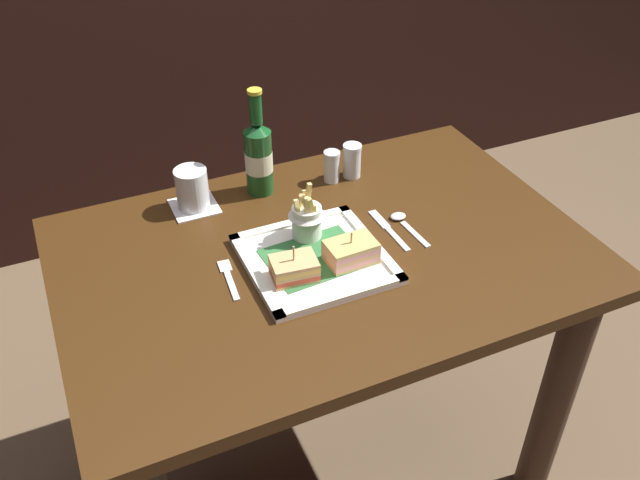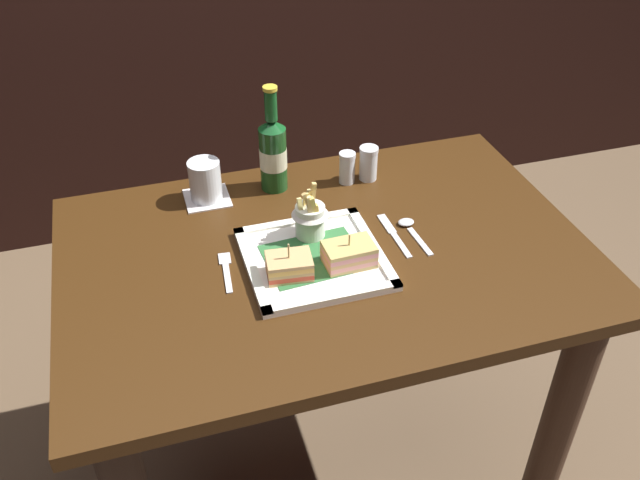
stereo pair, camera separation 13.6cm
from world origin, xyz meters
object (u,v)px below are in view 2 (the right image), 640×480
object	(u,v)px
dining_table	(326,309)
fork	(226,269)
sandwich_half_left	(289,266)
sandwich_half_right	(349,254)
pepper_shaker	(368,165)
knife	(393,233)
spoon	(410,227)
water_glass	(205,183)
square_plate	(314,259)
salt_shaker	(347,169)
fries_cup	(310,215)
beer_bottle	(273,152)

from	to	relation	value
dining_table	fork	xyz separation A→B (m)	(-0.21, -0.00, 0.17)
sandwich_half_left	fork	xyz separation A→B (m)	(-0.11, 0.06, -0.03)
sandwich_half_right	pepper_shaker	distance (m)	0.34
knife	spoon	distance (m)	0.04
fork	pepper_shaker	size ratio (longest dim) A/B	1.52
spoon	knife	bearing A→B (deg)	-171.26
water_glass	square_plate	bearing A→B (deg)	-59.87
salt_shaker	square_plate	bearing A→B (deg)	-121.08
sandwich_half_left	sandwich_half_right	distance (m)	0.12
sandwich_half_left	fries_cup	xyz separation A→B (m)	(0.08, 0.11, 0.03)
dining_table	sandwich_half_left	size ratio (longest dim) A/B	11.47
knife	salt_shaker	bearing A→B (deg)	96.95
square_plate	fries_cup	world-z (taller)	fries_cup
sandwich_half_right	fork	distance (m)	0.24
dining_table	beer_bottle	distance (m)	0.37
sandwich_half_right	spoon	world-z (taller)	sandwich_half_right
sandwich_half_left	fries_cup	distance (m)	0.14
sandwich_half_left	beer_bottle	world-z (taller)	beer_bottle
dining_table	square_plate	distance (m)	0.18
square_plate	sandwich_half_right	world-z (taller)	sandwich_half_right
fork	salt_shaker	distance (m)	0.41
sandwich_half_right	pepper_shaker	world-z (taller)	pepper_shaker
sandwich_half_right	fries_cup	world-z (taller)	fries_cup
sandwich_half_right	fork	bearing A→B (deg)	165.06
fries_cup	water_glass	xyz separation A→B (m)	(-0.18, 0.21, -0.02)
beer_bottle	knife	size ratio (longest dim) A/B	1.59
dining_table	water_glass	xyz separation A→B (m)	(-0.20, 0.26, 0.21)
sandwich_half_left	spoon	distance (m)	0.30
pepper_shaker	fries_cup	bearing A→B (deg)	-136.03
square_plate	sandwich_half_left	size ratio (longest dim) A/B	2.90
beer_bottle	knife	world-z (taller)	beer_bottle
dining_table	sandwich_half_right	world-z (taller)	sandwich_half_right
fork	sandwich_half_left	bearing A→B (deg)	-28.92
square_plate	knife	size ratio (longest dim) A/B	1.72
water_glass	spoon	size ratio (longest dim) A/B	0.70
square_plate	fries_cup	bearing A→B (deg)	78.98
pepper_shaker	square_plate	bearing A→B (deg)	-128.71
salt_shaker	pepper_shaker	world-z (taller)	pepper_shaker
square_plate	spoon	world-z (taller)	square_plate
fries_cup	knife	xyz separation A→B (m)	(0.17, -0.03, -0.06)
salt_shaker	pepper_shaker	size ratio (longest dim) A/B	0.93
sandwich_half_right	fork	xyz separation A→B (m)	(-0.23, 0.06, -0.03)
sandwich_half_left	fries_cup	world-z (taller)	fries_cup
knife	spoon	bearing A→B (deg)	8.74
dining_table	water_glass	bearing A→B (deg)	127.70
fries_cup	knife	distance (m)	0.19
salt_shaker	spoon	bearing A→B (deg)	-72.81
sandwich_half_right	spoon	size ratio (longest dim) A/B	0.76
knife	spoon	size ratio (longest dim) A/B	1.21
fork	knife	world-z (taller)	same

